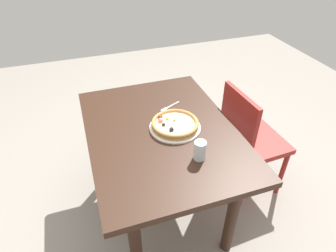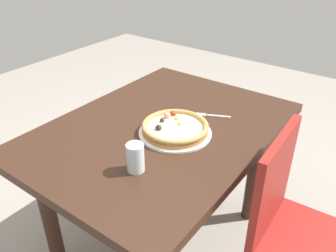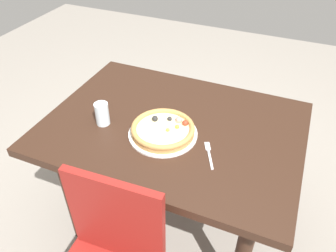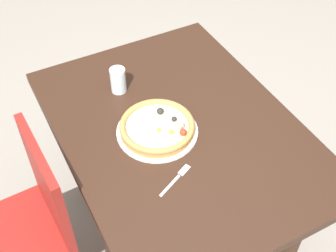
{
  "view_description": "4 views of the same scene",
  "coord_description": "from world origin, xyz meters",
  "px_view_note": "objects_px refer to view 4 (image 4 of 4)",
  "views": [
    {
      "loc": [
        -1.32,
        0.4,
        1.79
      ],
      "look_at": [
        -0.01,
        -0.04,
        0.75
      ],
      "focal_mm": 30.77,
      "sensor_mm": 36.0,
      "label": 1
    },
    {
      "loc": [
        -1.06,
        -0.82,
        1.51
      ],
      "look_at": [
        -0.01,
        -0.04,
        0.75
      ],
      "focal_mm": 37.21,
      "sensor_mm": 36.0,
      "label": 2
    },
    {
      "loc": [
        0.45,
        -1.14,
        1.7
      ],
      "look_at": [
        -0.01,
        -0.04,
        0.75
      ],
      "focal_mm": 35.39,
      "sensor_mm": 36.0,
      "label": 3
    },
    {
      "loc": [
        1.04,
        -0.6,
        1.97
      ],
      "look_at": [
        -0.01,
        -0.04,
        0.75
      ],
      "focal_mm": 47.57,
      "sensor_mm": 36.0,
      "label": 4
    }
  ],
  "objects_px": {
    "dining_table": "(178,145)",
    "drinking_glass": "(118,80)",
    "fork": "(177,178)",
    "plate": "(157,131)",
    "pizza": "(158,127)",
    "chair_near": "(27,229)"
  },
  "relations": [
    {
      "from": "dining_table",
      "to": "plate",
      "type": "xyz_separation_m",
      "value": [
        -0.01,
        -0.09,
        0.11
      ]
    },
    {
      "from": "chair_near",
      "to": "pizza",
      "type": "bearing_deg",
      "value": -91.61
    },
    {
      "from": "pizza",
      "to": "fork",
      "type": "distance_m",
      "value": 0.23
    },
    {
      "from": "fork",
      "to": "chair_near",
      "type": "bearing_deg",
      "value": 132.04
    },
    {
      "from": "dining_table",
      "to": "drinking_glass",
      "type": "distance_m",
      "value": 0.37
    },
    {
      "from": "fork",
      "to": "drinking_glass",
      "type": "distance_m",
      "value": 0.53
    },
    {
      "from": "dining_table",
      "to": "plate",
      "type": "distance_m",
      "value": 0.14
    },
    {
      "from": "chair_near",
      "to": "dining_table",
      "type": "bearing_deg",
      "value": -92.87
    },
    {
      "from": "dining_table",
      "to": "pizza",
      "type": "height_order",
      "value": "pizza"
    },
    {
      "from": "chair_near",
      "to": "plate",
      "type": "height_order",
      "value": "chair_near"
    },
    {
      "from": "plate",
      "to": "fork",
      "type": "xyz_separation_m",
      "value": [
        0.23,
        -0.04,
        -0.0
      ]
    },
    {
      "from": "dining_table",
      "to": "chair_near",
      "type": "height_order",
      "value": "chair_near"
    },
    {
      "from": "dining_table",
      "to": "drinking_glass",
      "type": "height_order",
      "value": "drinking_glass"
    },
    {
      "from": "pizza",
      "to": "chair_near",
      "type": "bearing_deg",
      "value": -89.0
    },
    {
      "from": "fork",
      "to": "pizza",
      "type": "bearing_deg",
      "value": 54.86
    },
    {
      "from": "drinking_glass",
      "to": "dining_table",
      "type": "bearing_deg",
      "value": 21.1
    },
    {
      "from": "plate",
      "to": "pizza",
      "type": "xyz_separation_m",
      "value": [
        0.0,
        0.0,
        0.03
      ]
    },
    {
      "from": "dining_table",
      "to": "pizza",
      "type": "xyz_separation_m",
      "value": [
        -0.01,
        -0.08,
        0.14
      ]
    },
    {
      "from": "drinking_glass",
      "to": "pizza",
      "type": "bearing_deg",
      "value": 6.55
    },
    {
      "from": "plate",
      "to": "fork",
      "type": "relative_size",
      "value": 2.01
    },
    {
      "from": "plate",
      "to": "pizza",
      "type": "relative_size",
      "value": 1.09
    },
    {
      "from": "fork",
      "to": "drinking_glass",
      "type": "xyz_separation_m",
      "value": [
        -0.52,
        0.01,
        0.05
      ]
    }
  ]
}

